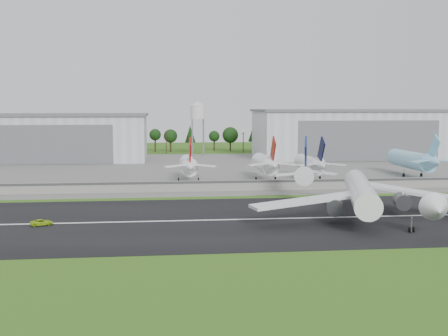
{
  "coord_description": "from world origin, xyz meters",
  "views": [
    {
      "loc": [
        -23.9,
        -118.28,
        26.34
      ],
      "look_at": [
        -6.61,
        40.0,
        9.0
      ],
      "focal_mm": 45.0,
      "sensor_mm": 36.0,
      "label": 1
    }
  ],
  "objects": [
    {
      "name": "parked_jet_red_b",
      "position": [
        12.55,
        76.58,
        6.31
      ],
      "size": [
        7.36,
        31.29,
        16.82
      ],
      "color": "white",
      "rests_on": "ground"
    },
    {
      "name": "ground",
      "position": [
        0.0,
        0.0,
        0.0
      ],
      "size": [
        600.0,
        600.0,
        0.0
      ],
      "primitive_type": "plane",
      "color": "#285714",
      "rests_on": "ground"
    },
    {
      "name": "utility_poles",
      "position": [
        0.0,
        200.0,
        0.0
      ],
      "size": [
        230.0,
        3.0,
        12.0
      ],
      "primitive_type": null,
      "color": "black",
      "rests_on": "ground"
    },
    {
      "name": "apron",
      "position": [
        0.0,
        120.0,
        0.05
      ],
      "size": [
        320.0,
        150.0,
        0.1
      ],
      "primitive_type": "cube",
      "color": "slate",
      "rests_on": "ground"
    },
    {
      "name": "treeline",
      "position": [
        0.0,
        215.0,
        0.0
      ],
      "size": [
        320.0,
        16.0,
        22.0
      ],
      "primitive_type": null,
      "color": "black",
      "rests_on": "ground"
    },
    {
      "name": "runway",
      "position": [
        0.0,
        10.0,
        0.05
      ],
      "size": [
        320.0,
        60.0,
        0.1
      ],
      "primitive_type": "cube",
      "color": "black",
      "rests_on": "ground"
    },
    {
      "name": "ground_vehicle",
      "position": [
        -50.99,
        8.28,
        0.78
      ],
      "size": [
        5.37,
        3.84,
        1.36
      ],
      "primitive_type": "imported",
      "rotation": [
        0.0,
        0.0,
        1.93
      ],
      "color": "#9AC517",
      "rests_on": "runway"
    },
    {
      "name": "parked_jet_red_a",
      "position": [
        -15.07,
        76.55,
        6.11
      ],
      "size": [
        7.36,
        31.29,
        16.62
      ],
      "color": "white",
      "rests_on": "ground"
    },
    {
      "name": "hangar_west",
      "position": [
        -80.0,
        164.92,
        11.63
      ],
      "size": [
        97.0,
        44.0,
        23.2
      ],
      "color": "silver",
      "rests_on": "ground"
    },
    {
      "name": "parked_jet_navy",
      "position": [
        28.97,
        76.54,
        6.06
      ],
      "size": [
        7.36,
        31.29,
        16.56
      ],
      "color": "white",
      "rests_on": "ground"
    },
    {
      "name": "runway_centerline",
      "position": [
        0.0,
        10.0,
        0.11
      ],
      "size": [
        220.0,
        1.0,
        0.02
      ],
      "primitive_type": "cube",
      "color": "white",
      "rests_on": "runway"
    },
    {
      "name": "water_tower",
      "position": [
        -5.0,
        185.0,
        24.55
      ],
      "size": [
        8.4,
        8.4,
        29.4
      ],
      "color": "#99999E",
      "rests_on": "ground"
    },
    {
      "name": "hangar_east",
      "position": [
        75.0,
        164.92,
        12.63
      ],
      "size": [
        102.0,
        47.0,
        25.2
      ],
      "color": "silver",
      "rests_on": "ground"
    },
    {
      "name": "parked_jet_skyblue",
      "position": [
        69.8,
        81.61,
        6.52
      ],
      "size": [
        7.36,
        37.29,
        17.1
      ],
      "color": "#88C9EC",
      "rests_on": "ground"
    },
    {
      "name": "blast_fence",
      "position": [
        0.0,
        54.99,
        1.81
      ],
      "size": [
        240.0,
        0.61,
        3.5
      ],
      "color": "gray",
      "rests_on": "ground"
    },
    {
      "name": "main_airliner",
      "position": [
        23.15,
        9.58,
        4.89
      ],
      "size": [
        55.11,
        58.3,
        18.17
      ],
      "rotation": [
        0.0,
        0.0,
        2.87
      ],
      "color": "white",
      "rests_on": "runway"
    }
  ]
}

